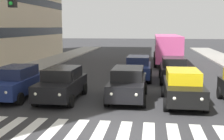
# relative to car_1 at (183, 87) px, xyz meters

# --- Properties ---
(ground_plane) EXTENTS (180.00, 180.00, 0.00)m
(ground_plane) POSITION_rel_car_1_xyz_m (2.99, 4.65, -0.89)
(ground_plane) COLOR #2D2D30
(crosswalk_markings) EXTENTS (10.35, 2.80, 0.01)m
(crosswalk_markings) POSITION_rel_car_1_xyz_m (2.99, 4.65, -0.88)
(crosswalk_markings) COLOR silver
(crosswalk_markings) RESTS_ON ground_plane
(car_1) EXTENTS (2.02, 4.44, 1.72)m
(car_1) POSITION_rel_car_1_xyz_m (0.00, 0.00, 0.00)
(car_1) COLOR black
(car_1) RESTS_ON ground_plane
(car_2) EXTENTS (2.02, 4.44, 1.72)m
(car_2) POSITION_rel_car_1_xyz_m (2.83, -0.48, 0.00)
(car_2) COLOR black
(car_2) RESTS_ON ground_plane
(car_3) EXTENTS (2.02, 4.44, 1.72)m
(car_3) POSITION_rel_car_1_xyz_m (6.31, -0.02, 0.00)
(car_3) COLOR black
(car_3) RESTS_ON ground_plane
(car_4) EXTENTS (2.02, 4.44, 1.72)m
(car_4) POSITION_rel_car_1_xyz_m (8.96, -0.13, 0.00)
(car_4) COLOR navy
(car_4) RESTS_ON ground_plane
(car_row2_0) EXTENTS (2.02, 4.44, 1.72)m
(car_row2_0) POSITION_rel_car_1_xyz_m (2.58, -6.81, 0.00)
(car_row2_0) COLOR navy
(car_row2_0) RESTS_ON ground_plane
(car_row2_1) EXTENTS (2.02, 4.44, 1.72)m
(car_row2_1) POSITION_rel_car_1_xyz_m (0.02, -6.26, 0.00)
(car_row2_1) COLOR black
(car_row2_1) RESTS_ON ground_plane
(bus_behind_traffic) EXTENTS (2.78, 10.50, 3.00)m
(bus_behind_traffic) POSITION_rel_car_1_xyz_m (-0.00, -17.14, 0.97)
(bus_behind_traffic) COLOR #DB5193
(bus_behind_traffic) RESTS_ON ground_plane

